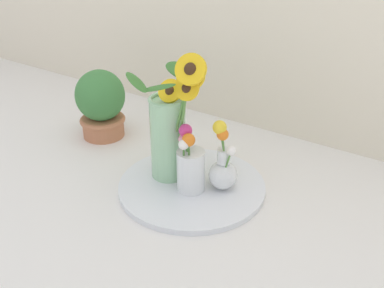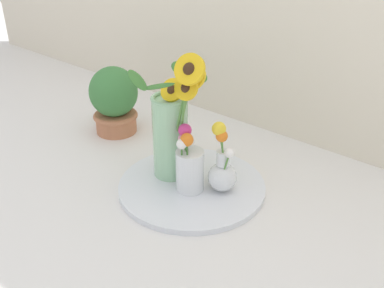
{
  "view_description": "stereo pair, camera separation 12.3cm",
  "coord_description": "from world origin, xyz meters",
  "px_view_note": "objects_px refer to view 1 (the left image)",
  "views": [
    {
      "loc": [
        0.6,
        -0.88,
        0.74
      ],
      "look_at": [
        0.0,
        0.02,
        0.15
      ],
      "focal_mm": 42.0,
      "sensor_mm": 36.0,
      "label": 1
    },
    {
      "loc": [
        0.7,
        -0.81,
        0.74
      ],
      "look_at": [
        0.0,
        0.02,
        0.15
      ],
      "focal_mm": 42.0,
      "sensor_mm": 36.0,
      "label": 2
    }
  ],
  "objects_px": {
    "mason_jar_sunflowers": "(170,128)",
    "vase_bulb_right": "(223,167)",
    "serving_tray": "(192,186)",
    "potted_plant": "(101,104)",
    "vase_small_center": "(189,165)"
  },
  "relations": [
    {
      "from": "serving_tray",
      "to": "potted_plant",
      "type": "distance_m",
      "value": 0.48
    },
    {
      "from": "mason_jar_sunflowers",
      "to": "vase_small_center",
      "type": "relative_size",
      "value": 2.02
    },
    {
      "from": "serving_tray",
      "to": "vase_small_center",
      "type": "distance_m",
      "value": 0.09
    },
    {
      "from": "serving_tray",
      "to": "potted_plant",
      "type": "bearing_deg",
      "value": 166.33
    },
    {
      "from": "vase_small_center",
      "to": "potted_plant",
      "type": "height_order",
      "value": "potted_plant"
    },
    {
      "from": "serving_tray",
      "to": "mason_jar_sunflowers",
      "type": "height_order",
      "value": "mason_jar_sunflowers"
    },
    {
      "from": "vase_small_center",
      "to": "potted_plant",
      "type": "relative_size",
      "value": 0.82
    },
    {
      "from": "vase_bulb_right",
      "to": "potted_plant",
      "type": "xyz_separation_m",
      "value": [
        -0.53,
        0.08,
        0.04
      ]
    },
    {
      "from": "vase_bulb_right",
      "to": "vase_small_center",
      "type": "bearing_deg",
      "value": -140.81
    },
    {
      "from": "mason_jar_sunflowers",
      "to": "vase_bulb_right",
      "type": "bearing_deg",
      "value": 9.94
    },
    {
      "from": "serving_tray",
      "to": "potted_plant",
      "type": "height_order",
      "value": "potted_plant"
    },
    {
      "from": "mason_jar_sunflowers",
      "to": "serving_tray",
      "type": "bearing_deg",
      "value": -3.38
    },
    {
      "from": "mason_jar_sunflowers",
      "to": "vase_bulb_right",
      "type": "xyz_separation_m",
      "value": [
        0.16,
        0.03,
        -0.09
      ]
    },
    {
      "from": "serving_tray",
      "to": "vase_bulb_right",
      "type": "xyz_separation_m",
      "value": [
        0.08,
        0.03,
        0.08
      ]
    },
    {
      "from": "serving_tray",
      "to": "potted_plant",
      "type": "relative_size",
      "value": 1.76
    }
  ]
}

